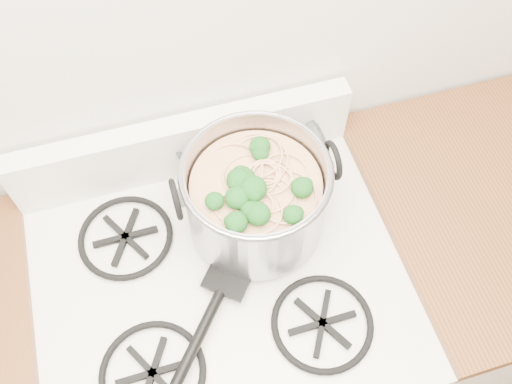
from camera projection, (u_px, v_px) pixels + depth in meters
name	position (u px, v px, depth m)	size (l,w,h in m)	color
gas_range	(229.00, 347.00, 1.58)	(0.76, 0.66, 0.92)	white
stock_pot	(256.00, 197.00, 1.15)	(0.33, 0.30, 0.20)	#95959D
spatula	(231.00, 270.00, 1.16)	(0.29, 0.31, 0.02)	black
glass_bowl	(246.00, 151.00, 1.31)	(0.12, 0.12, 0.03)	white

